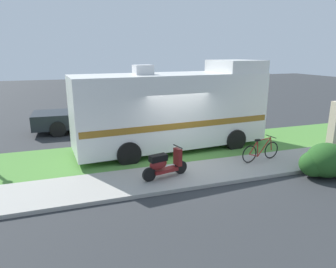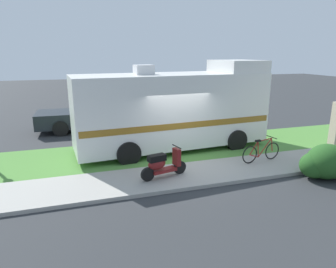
% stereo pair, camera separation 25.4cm
% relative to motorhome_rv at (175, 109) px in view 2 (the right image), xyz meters
% --- Properties ---
extents(ground_plane, '(80.00, 80.00, 0.00)m').
position_rel_motorhome_rv_xyz_m(ground_plane, '(-0.22, -1.72, -1.74)').
color(ground_plane, '#2D3033').
extents(sidewalk, '(24.00, 2.00, 0.12)m').
position_rel_motorhome_rv_xyz_m(sidewalk, '(-0.22, -2.92, -1.68)').
color(sidewalk, '#9E9B93').
rests_on(sidewalk, ground).
extents(grass_strip, '(24.00, 3.40, 0.08)m').
position_rel_motorhome_rv_xyz_m(grass_strip, '(-0.22, -0.22, -1.70)').
color(grass_strip, '#4C8438').
rests_on(grass_strip, ground).
extents(motorhome_rv, '(8.02, 2.89, 3.67)m').
position_rel_motorhome_rv_xyz_m(motorhome_rv, '(0.00, 0.00, 0.00)').
color(motorhome_rv, silver).
rests_on(motorhome_rv, ground).
extents(scooter, '(1.59, 0.63, 0.97)m').
position_rel_motorhome_rv_xyz_m(scooter, '(-1.42, -3.00, -1.17)').
color(scooter, black).
rests_on(scooter, ground).
extents(bicycle, '(1.69, 0.52, 0.88)m').
position_rel_motorhome_rv_xyz_m(bicycle, '(2.45, -2.64, -1.25)').
color(bicycle, black).
rests_on(bicycle, ground).
extents(pickup_truck_near, '(5.81, 2.30, 1.78)m').
position_rel_motorhome_rv_xyz_m(pickup_truck_near, '(-2.31, 4.63, -0.79)').
color(pickup_truck_near, '#1E2328').
rests_on(pickup_truck_near, ground).
extents(bush_by_porch, '(1.60, 1.20, 1.13)m').
position_rel_motorhome_rv_xyz_m(bush_by_porch, '(3.65, -4.41, -1.21)').
color(bush_by_porch, '#23511E').
rests_on(bush_by_porch, ground).
extents(bottle_green, '(0.07, 0.07, 0.30)m').
position_rel_motorhome_rv_xyz_m(bottle_green, '(4.18, -3.12, -1.50)').
color(bottle_green, '#B2B2B7').
rests_on(bottle_green, ground).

